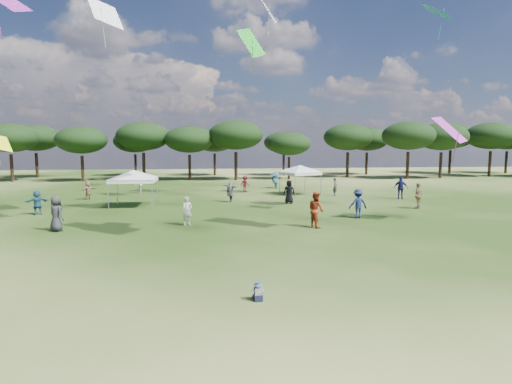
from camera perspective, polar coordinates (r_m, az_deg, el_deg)
ground at (r=11.08m, az=-0.79°, el=-17.39°), size 140.00×140.00×0.00m
tree_line at (r=57.61m, az=-3.84°, el=7.26°), size 108.78×17.63×7.77m
tent_left at (r=31.93m, az=-16.03°, el=2.60°), size 6.35×6.35×2.95m
tent_right at (r=38.56m, az=5.91°, el=3.40°), size 5.44×5.44×2.95m
toddler at (r=12.59m, az=0.27°, el=-13.21°), size 0.38×0.42×0.56m
festival_crowd at (r=32.87m, az=-1.50°, el=0.04°), size 28.06×22.51×1.93m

